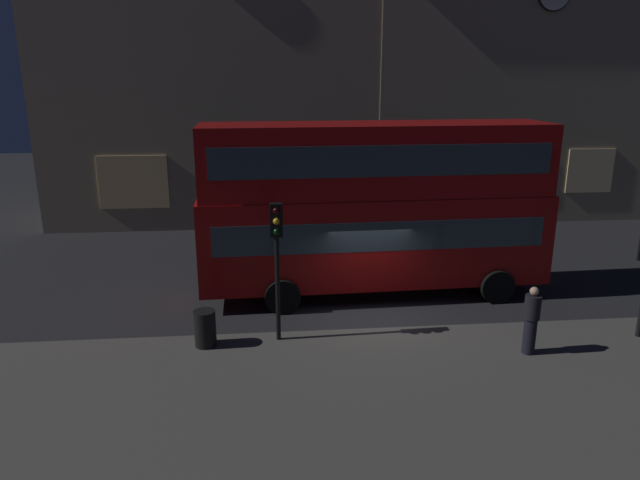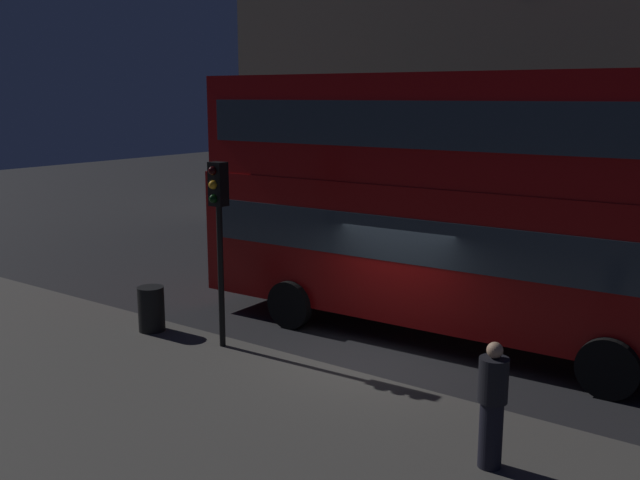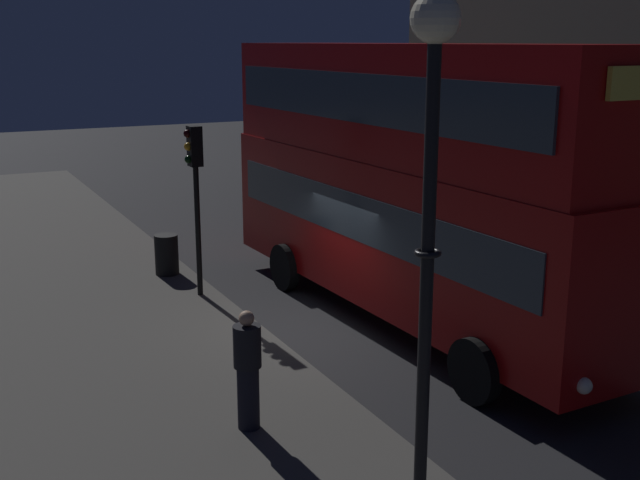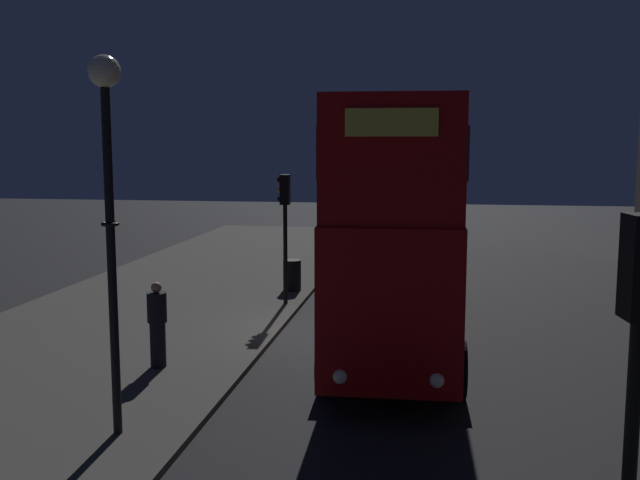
{
  "view_description": "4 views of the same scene",
  "coord_description": "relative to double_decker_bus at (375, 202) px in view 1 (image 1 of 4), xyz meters",
  "views": [
    {
      "loc": [
        -3.0,
        -15.35,
        6.88
      ],
      "look_at": [
        -1.49,
        0.64,
        2.25
      ],
      "focal_mm": 32.07,
      "sensor_mm": 36.0,
      "label": 1
    },
    {
      "loc": [
        6.89,
        -11.41,
        5.09
      ],
      "look_at": [
        -2.07,
        0.95,
        2.0
      ],
      "focal_mm": 40.35,
      "sensor_mm": 36.0,
      "label": 2
    },
    {
      "loc": [
        13.33,
        -6.63,
        5.55
      ],
      "look_at": [
        -0.93,
        0.62,
        1.54
      ],
      "focal_mm": 44.71,
      "sensor_mm": 36.0,
      "label": 3
    },
    {
      "loc": [
        17.3,
        2.79,
        4.69
      ],
      "look_at": [
        -0.11,
        0.03,
        2.35
      ],
      "focal_mm": 40.8,
      "sensor_mm": 36.0,
      "label": 4
    }
  ],
  "objects": [
    {
      "name": "building_with_clock",
      "position": [
        -4.53,
        12.29,
        5.72
      ],
      "size": [
        17.94,
        7.37,
        17.62
      ],
      "color": "tan",
      "rests_on": "ground"
    },
    {
      "name": "pedestrian",
      "position": [
        3.13,
        -4.7,
        -2.06
      ],
      "size": [
        0.4,
        0.4,
        1.78
      ],
      "rotation": [
        0.0,
        0.0,
        0.72
      ],
      "color": "black",
      "rests_on": "sidewalk_slab"
    },
    {
      "name": "double_decker_bus",
      "position": [
        0.0,
        0.0,
        0.0
      ],
      "size": [
        11.12,
        3.02,
        5.51
      ],
      "rotation": [
        0.0,
        0.0,
        0.03
      ],
      "color": "#9E0C0C",
      "rests_on": "ground"
    },
    {
      "name": "building_plain_facade",
      "position": [
        8.56,
        13.65,
        4.22
      ],
      "size": [
        13.48,
        10.16,
        14.6
      ],
      "color": "tan",
      "rests_on": "ground"
    },
    {
      "name": "litter_bin",
      "position": [
        -5.04,
        -3.51,
        -2.49
      ],
      "size": [
        0.56,
        0.56,
        0.96
      ],
      "primitive_type": "cylinder",
      "color": "black",
      "rests_on": "sidewalk_slab"
    },
    {
      "name": "ground_plane",
      "position": [
        -0.35,
        -1.92,
        -3.09
      ],
      "size": [
        80.0,
        80.0,
        0.0
      ],
      "primitive_type": "plane",
      "color": "#232326"
    },
    {
      "name": "traffic_light_near_kerb",
      "position": [
        -3.14,
        -3.34,
        -0.29
      ],
      "size": [
        0.32,
        0.36,
        3.71
      ],
      "rotation": [
        0.0,
        0.0,
        0.02
      ],
      "color": "black",
      "rests_on": "sidewalk_slab"
    },
    {
      "name": "sidewalk_slab",
      "position": [
        -0.35,
        -6.82,
        -3.03
      ],
      "size": [
        44.0,
        7.88,
        0.12
      ],
      "primitive_type": "cube",
      "color": "#4C4944",
      "rests_on": "ground"
    }
  ]
}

